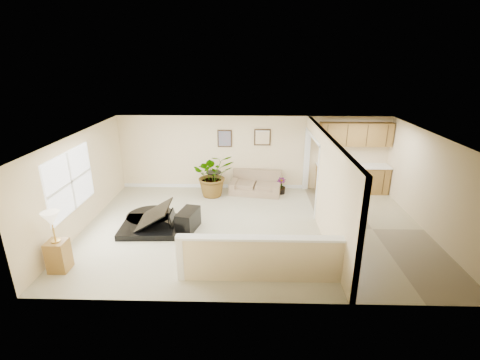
{
  "coord_description": "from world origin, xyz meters",
  "views": [
    {
      "loc": [
        -0.13,
        -8.32,
        4.32
      ],
      "look_at": [
        -0.37,
        0.4,
        1.21
      ],
      "focal_mm": 26.0,
      "sensor_mm": 36.0,
      "label": 1
    }
  ],
  "objects_px": {
    "piano_bench": "(188,220)",
    "piano": "(150,206)",
    "palm_plant": "(213,175)",
    "loveseat": "(256,182)",
    "lamp_stand": "(57,246)",
    "accent_table": "(214,179)",
    "small_plant": "(281,187)"
  },
  "relations": [
    {
      "from": "loveseat",
      "to": "lamp_stand",
      "type": "relative_size",
      "value": 1.33
    },
    {
      "from": "palm_plant",
      "to": "lamp_stand",
      "type": "height_order",
      "value": "palm_plant"
    },
    {
      "from": "piano",
      "to": "accent_table",
      "type": "bearing_deg",
      "value": 57.96
    },
    {
      "from": "piano_bench",
      "to": "palm_plant",
      "type": "bearing_deg",
      "value": 79.83
    },
    {
      "from": "loveseat",
      "to": "accent_table",
      "type": "height_order",
      "value": "loveseat"
    },
    {
      "from": "palm_plant",
      "to": "lamp_stand",
      "type": "distance_m",
      "value": 5.18
    },
    {
      "from": "piano_bench",
      "to": "small_plant",
      "type": "bearing_deg",
      "value": 44.88
    },
    {
      "from": "loveseat",
      "to": "lamp_stand",
      "type": "distance_m",
      "value": 6.28
    },
    {
      "from": "loveseat",
      "to": "accent_table",
      "type": "xyz_separation_m",
      "value": [
        -1.39,
        -0.07,
        0.11
      ]
    },
    {
      "from": "piano",
      "to": "lamp_stand",
      "type": "xyz_separation_m",
      "value": [
        -1.41,
        -2.03,
        -0.03
      ]
    },
    {
      "from": "lamp_stand",
      "to": "piano",
      "type": "bearing_deg",
      "value": 55.29
    },
    {
      "from": "palm_plant",
      "to": "lamp_stand",
      "type": "xyz_separation_m",
      "value": [
        -2.86,
        -4.31,
        -0.13
      ]
    },
    {
      "from": "piano_bench",
      "to": "lamp_stand",
      "type": "height_order",
      "value": "lamp_stand"
    },
    {
      "from": "piano_bench",
      "to": "small_plant",
      "type": "xyz_separation_m",
      "value": [
        2.65,
        2.64,
        -0.04
      ]
    },
    {
      "from": "palm_plant",
      "to": "small_plant",
      "type": "relative_size",
      "value": 2.83
    },
    {
      "from": "piano_bench",
      "to": "piano",
      "type": "bearing_deg",
      "value": 173.34
    },
    {
      "from": "piano",
      "to": "accent_table",
      "type": "height_order",
      "value": "piano"
    },
    {
      "from": "loveseat",
      "to": "accent_table",
      "type": "bearing_deg",
      "value": -167.56
    },
    {
      "from": "loveseat",
      "to": "lamp_stand",
      "type": "bearing_deg",
      "value": -122.79
    },
    {
      "from": "loveseat",
      "to": "palm_plant",
      "type": "bearing_deg",
      "value": -157.27
    },
    {
      "from": "piano",
      "to": "small_plant",
      "type": "height_order",
      "value": "piano"
    },
    {
      "from": "piano",
      "to": "palm_plant",
      "type": "height_order",
      "value": "palm_plant"
    },
    {
      "from": "piano",
      "to": "palm_plant",
      "type": "distance_m",
      "value": 2.71
    },
    {
      "from": "piano_bench",
      "to": "loveseat",
      "type": "relative_size",
      "value": 0.45
    },
    {
      "from": "piano",
      "to": "lamp_stand",
      "type": "distance_m",
      "value": 2.47
    },
    {
      "from": "piano",
      "to": "loveseat",
      "type": "xyz_separation_m",
      "value": [
        2.83,
        2.6,
        -0.24
      ]
    },
    {
      "from": "piano",
      "to": "loveseat",
      "type": "bearing_deg",
      "value": 40.16
    },
    {
      "from": "piano_bench",
      "to": "accent_table",
      "type": "relative_size",
      "value": 1.11
    },
    {
      "from": "piano_bench",
      "to": "loveseat",
      "type": "xyz_separation_m",
      "value": [
        1.81,
        2.72,
        0.09
      ]
    },
    {
      "from": "accent_table",
      "to": "palm_plant",
      "type": "distance_m",
      "value": 0.35
    },
    {
      "from": "accent_table",
      "to": "piano",
      "type": "bearing_deg",
      "value": -119.64
    },
    {
      "from": "palm_plant",
      "to": "lamp_stand",
      "type": "relative_size",
      "value": 1.14
    }
  ]
}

